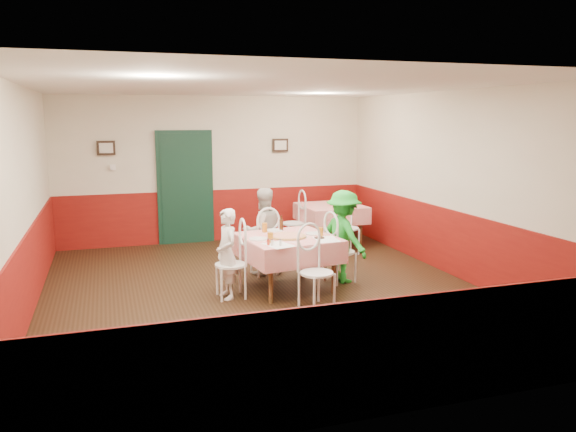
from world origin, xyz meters
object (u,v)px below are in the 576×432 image
object	(u,v)px
chair_near	(317,273)
chair_right	(340,252)
chair_left	(231,265)
main_table	(288,263)
diner_left	(227,254)
second_table	(331,225)
diner_far	(263,231)
glass_c	(265,228)
chair_far	(264,246)
glass_a	(270,238)
wallet	(319,238)
beer_bottle	(281,224)
chair_second_b	(347,228)
pizza	(288,236)
diner_right	(344,236)
glass_b	(321,232)
chair_second_a	(294,223)

from	to	relation	value
chair_near	chair_right	bearing A→B (deg)	35.38
chair_left	chair_right	world-z (taller)	same
main_table	diner_left	bearing A→B (deg)	-172.63
second_table	diner_far	bearing A→B (deg)	-138.63
glass_c	diner_far	bearing A→B (deg)	77.37
second_table	chair_far	world-z (taller)	chair_far
diner_far	diner_left	bearing A→B (deg)	43.48
glass_a	wallet	distance (m)	0.71
chair_far	wallet	world-z (taller)	chair_far
beer_bottle	wallet	distance (m)	0.78
chair_near	chair_second_b	distance (m)	2.98
chair_second_b	pizza	distance (m)	2.45
diner_left	pizza	bearing A→B (deg)	85.67
diner_right	wallet	bearing A→B (deg)	108.98
beer_bottle	chair_second_b	bearing A→B (deg)	38.12
chair_right	diner_left	bearing A→B (deg)	86.37
chair_right	glass_c	xyz separation A→B (m)	(-1.07, 0.28, 0.38)
chair_second_b	diner_left	distance (m)	3.14
beer_bottle	glass_c	bearing A→B (deg)	-170.15
glass_c	glass_b	bearing A→B (deg)	-38.58
pizza	glass_a	bearing A→B (deg)	-143.00
wallet	glass_c	bearing A→B (deg)	124.85
chair_right	pizza	bearing A→B (deg)	89.61
main_table	wallet	size ratio (longest dim) A/B	11.09
pizza	diner_left	size ratio (longest dim) A/B	0.40
glass_c	wallet	world-z (taller)	glass_c
diner_far	glass_b	bearing A→B (deg)	109.00
main_table	chair_second_a	xyz separation A→B (m)	(0.91, 2.45, 0.08)
second_table	chair_near	xyz separation A→B (m)	(-1.55, -3.30, 0.08)
second_table	main_table	bearing A→B (deg)	-124.03
chair_left	beer_bottle	distance (m)	1.11
chair_far	diner_far	distance (m)	0.23
glass_a	glass_c	xyz separation A→B (m)	(0.12, 0.69, -0.00)
chair_far	diner_far	world-z (taller)	diner_far
chair_right	chair_second_b	world-z (taller)	same
beer_bottle	diner_far	distance (m)	0.52
diner_far	main_table	bearing A→B (deg)	88.48
chair_left	beer_bottle	bearing A→B (deg)	122.03
glass_c	second_table	bearing A→B (deg)	47.63
chair_far	wallet	size ratio (longest dim) A/B	8.18
chair_right	diner_right	world-z (taller)	diner_right
main_table	chair_second_a	distance (m)	2.62
chair_second_a	glass_b	world-z (taller)	chair_second_a
chair_second_a	glass_a	world-z (taller)	chair_second_a
main_table	diner_left	distance (m)	0.93
glass_a	beer_bottle	bearing A→B (deg)	62.50
chair_left	diner_left	bearing A→B (deg)	-82.21
chair_second_a	glass_b	size ratio (longest dim) A/B	7.15
main_table	chair_left	size ratio (longest dim) A/B	1.36
glass_b	pizza	bearing A→B (deg)	168.82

